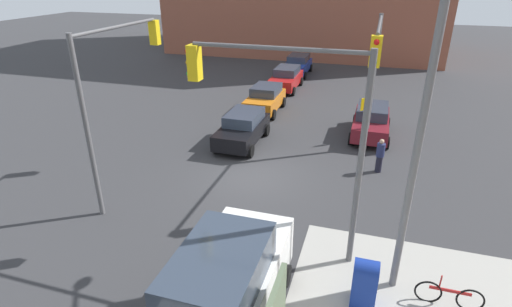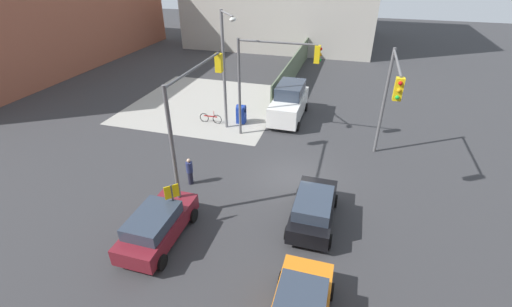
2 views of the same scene
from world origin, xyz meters
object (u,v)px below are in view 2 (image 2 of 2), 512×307
at_px(traffic_signal_se_corner, 390,93).
at_px(mailbox_blue, 241,113).
at_px(hatchback_maroon, 157,225).
at_px(pedestrian_crossing, 190,171).
at_px(street_lamp_corner, 225,64).
at_px(coupe_black, 313,208).
at_px(traffic_signal_ne_corner, 269,71).
at_px(van_white_delivery, 289,102).
at_px(bicycle_leaning_on_fence, 211,118).
at_px(traffic_signal_nw_corner, 194,107).

xyz_separation_m(traffic_signal_se_corner, mailbox_blue, (3.72, 9.50, -3.86)).
xyz_separation_m(hatchback_maroon, pedestrian_crossing, (4.31, 0.55, -0.03)).
bearing_deg(street_lamp_corner, mailbox_blue, -24.08).
distance_m(street_lamp_corner, coupe_black, 11.59).
xyz_separation_m(traffic_signal_ne_corner, van_white_delivery, (3.54, -0.72, -3.33)).
bearing_deg(coupe_black, bicycle_leaning_on_fence, 44.74).
height_order(mailbox_blue, coupe_black, coupe_black).
relative_size(traffic_signal_nw_corner, van_white_delivery, 1.20).
bearing_deg(pedestrian_crossing, mailbox_blue, -43.76).
bearing_deg(traffic_signal_ne_corner, street_lamp_corner, 82.47).
height_order(traffic_signal_ne_corner, hatchback_maroon, traffic_signal_ne_corner).
distance_m(mailbox_blue, bicycle_leaning_on_fence, 2.32).
distance_m(traffic_signal_nw_corner, van_white_delivery, 11.08).
relative_size(street_lamp_corner, pedestrian_crossing, 5.10).
bearing_deg(mailbox_blue, bicycle_leaning_on_fence, 105.28).
xyz_separation_m(traffic_signal_nw_corner, street_lamp_corner, (7.06, 1.08, 0.03)).
bearing_deg(van_white_delivery, street_lamp_corner, 129.70).
bearing_deg(mailbox_blue, traffic_signal_ne_corner, -124.48).
distance_m(van_white_delivery, pedestrian_crossing, 10.61).
bearing_deg(pedestrian_crossing, coupe_black, -143.23).
xyz_separation_m(traffic_signal_se_corner, van_white_delivery, (5.56, 6.30, -3.34)).
height_order(traffic_signal_nw_corner, mailbox_blue, traffic_signal_nw_corner).
height_order(traffic_signal_nw_corner, hatchback_maroon, traffic_signal_nw_corner).
distance_m(traffic_signal_ne_corner, coupe_black, 9.62).
bearing_deg(bicycle_leaning_on_fence, street_lamp_corner, -113.29).
height_order(traffic_signal_se_corner, traffic_signal_ne_corner, same).
bearing_deg(pedestrian_crossing, hatchback_maroon, 144.94).
relative_size(coupe_black, bicycle_leaning_on_fence, 2.41).
bearing_deg(pedestrian_crossing, traffic_signal_nw_corner, -144.90).
height_order(traffic_signal_nw_corner, street_lamp_corner, street_lamp_corner).
relative_size(traffic_signal_nw_corner, hatchback_maroon, 1.52).
xyz_separation_m(traffic_signal_ne_corner, coupe_black, (-7.81, -4.16, -3.77)).
distance_m(traffic_signal_se_corner, bicycle_leaning_on_fence, 12.84).
xyz_separation_m(traffic_signal_ne_corner, street_lamp_corner, (0.40, 3.06, 0.09)).
relative_size(traffic_signal_se_corner, van_white_delivery, 1.20).
bearing_deg(traffic_signal_ne_corner, traffic_signal_nw_corner, 163.47).
height_order(traffic_signal_nw_corner, traffic_signal_se_corner, same).
distance_m(street_lamp_corner, van_white_delivery, 5.99).
xyz_separation_m(coupe_black, hatchback_maroon, (-2.99, 6.28, 0.00)).
bearing_deg(coupe_black, pedestrian_crossing, 79.14).
bearing_deg(mailbox_blue, pedestrian_crossing, 178.60).
relative_size(coupe_black, pedestrian_crossing, 2.69).
xyz_separation_m(coupe_black, van_white_delivery, (11.35, 3.44, 0.44)).
xyz_separation_m(traffic_signal_ne_corner, bicycle_leaning_on_fence, (1.10, 4.67, -4.27)).
relative_size(traffic_signal_se_corner, pedestrian_crossing, 4.14).
height_order(traffic_signal_ne_corner, pedestrian_crossing, traffic_signal_ne_corner).
relative_size(hatchback_maroon, van_white_delivery, 0.79).
bearing_deg(traffic_signal_se_corner, street_lamp_corner, 76.47).
distance_m(traffic_signal_se_corner, street_lamp_corner, 10.37).
bearing_deg(bicycle_leaning_on_fence, pedestrian_crossing, -165.28).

